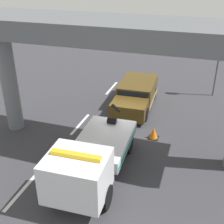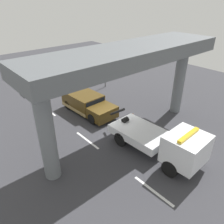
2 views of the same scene
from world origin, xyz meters
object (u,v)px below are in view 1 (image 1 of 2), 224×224
towed_van_green (136,95)px  traffic_cone_orange (154,133)px  tow_truck_white (90,160)px  traffic_light_near (220,52)px

towed_van_green → traffic_cone_orange: 4.18m
tow_truck_white → towed_van_green: (-8.15, -0.04, -0.42)m
traffic_light_near → traffic_cone_orange: size_ratio=6.79×
towed_van_green → traffic_light_near: (-3.46, 4.91, 2.42)m
towed_van_green → traffic_cone_orange: bearing=27.6°
tow_truck_white → traffic_cone_orange: tow_truck_white is taller
traffic_light_near → tow_truck_white: bearing=-22.8°
tow_truck_white → traffic_light_near: (-11.61, 4.87, 2.00)m
tow_truck_white → towed_van_green: 8.16m
towed_van_green → traffic_light_near: bearing=125.2°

